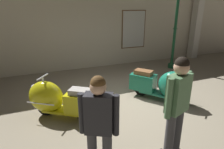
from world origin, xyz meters
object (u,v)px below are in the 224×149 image
lamppost (175,31)px  scooter_1 (164,85)px  scooter_0 (57,99)px  visitor_1 (177,103)px  visitor_0 (99,123)px

lamppost → scooter_1: bearing=-132.2°
scooter_0 → lamppost: bearing=-121.5°
lamppost → visitor_1: (-3.36, -4.24, -0.53)m
scooter_0 → visitor_0: bearing=135.1°
lamppost → scooter_0: bearing=-156.6°
scooter_1 → visitor_1: bearing=-69.5°
scooter_0 → lamppost: size_ratio=0.52×
visitor_1 → visitor_0: bearing=69.3°
visitor_1 → scooter_1: bearing=-52.1°
scooter_0 → visitor_1: 2.71m
scooter_0 → visitor_0: visitor_0 is taller
scooter_0 → lamppost: lamppost is taller
scooter_1 → lamppost: bearing=100.8°
lamppost → visitor_1: 5.44m
scooter_1 → scooter_0: bearing=-132.1°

